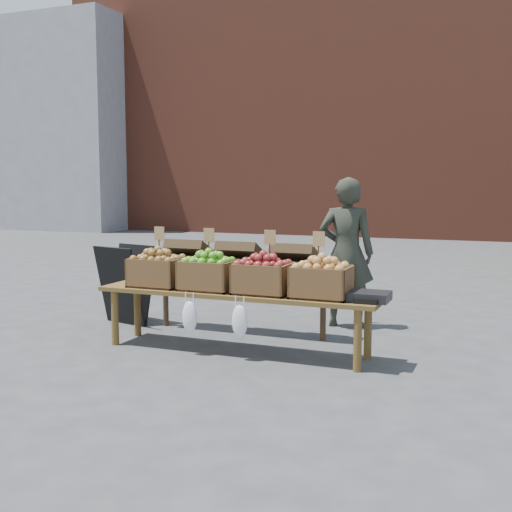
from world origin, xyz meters
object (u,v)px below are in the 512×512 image
at_px(display_bench, 236,322).
at_px(crate_russet_pears, 209,275).
at_px(vendor, 346,253).
at_px(chalkboard_sign, 126,284).
at_px(crate_green_apples, 322,282).
at_px(crate_golden_apples, 158,272).
at_px(back_table, 240,284).
at_px(weighing_scale, 369,296).
at_px(crate_red_apples, 263,278).

relative_size(display_bench, crate_russet_pears, 5.40).
xyz_separation_m(vendor, chalkboard_sign, (-2.31, -0.79, -0.37)).
xyz_separation_m(crate_russet_pears, crate_green_apples, (1.10, 0.00, 0.00)).
height_order(display_bench, crate_golden_apples, crate_golden_apples).
xyz_separation_m(back_table, display_bench, (0.27, -0.72, -0.24)).
bearing_deg(crate_green_apples, back_table, 146.57).
xyz_separation_m(vendor, display_bench, (-0.68, -1.44, -0.53)).
bearing_deg(vendor, chalkboard_sign, 11.59).
xyz_separation_m(display_bench, weighing_scale, (1.25, 0.00, 0.33)).
height_order(back_table, crate_russet_pears, back_table).
distance_m(crate_golden_apples, crate_russet_pears, 0.55).
distance_m(vendor, weighing_scale, 1.56).
xyz_separation_m(chalkboard_sign, crate_golden_apples, (0.80, -0.64, 0.26)).
relative_size(back_table, crate_red_apples, 4.20).
height_order(display_bench, crate_red_apples, crate_red_apples).
distance_m(chalkboard_sign, crate_green_apples, 2.55).
distance_m(crate_red_apples, weighing_scale, 0.98).
bearing_deg(crate_green_apples, crate_russet_pears, 180.00).
bearing_deg(back_table, crate_green_apples, -33.43).
bearing_deg(display_bench, crate_red_apples, 0.00).
bearing_deg(crate_russet_pears, weighing_scale, 0.00).
xyz_separation_m(back_table, crate_red_apples, (0.54, -0.72, 0.19)).
bearing_deg(back_table, chalkboard_sign, -176.80).
bearing_deg(chalkboard_sign, display_bench, -8.02).
bearing_deg(weighing_scale, vendor, 111.49).
relative_size(vendor, crate_green_apples, 3.27).
xyz_separation_m(back_table, crate_russet_pears, (-0.01, -0.72, 0.19)).
relative_size(display_bench, weighing_scale, 7.94).
height_order(chalkboard_sign, back_table, back_table).
height_order(back_table, weighing_scale, back_table).
height_order(chalkboard_sign, weighing_scale, chalkboard_sign).
xyz_separation_m(chalkboard_sign, crate_russet_pears, (1.35, -0.64, 0.26)).
distance_m(vendor, crate_golden_apples, 2.09).
bearing_deg(crate_red_apples, crate_green_apples, 0.00).
bearing_deg(vendor, crate_red_apples, 66.76).
bearing_deg(vendor, crate_green_apples, 88.28).
bearing_deg(crate_red_apples, vendor, 74.06).
bearing_deg(back_table, crate_russet_pears, -90.74).
bearing_deg(display_bench, crate_golden_apples, 180.00).
height_order(crate_red_apples, weighing_scale, crate_red_apples).
bearing_deg(crate_green_apples, vendor, 95.57).
xyz_separation_m(vendor, crate_russet_pears, (-0.96, -1.44, -0.11)).
xyz_separation_m(vendor, weighing_scale, (0.57, -1.44, -0.21)).
xyz_separation_m(display_bench, crate_russet_pears, (-0.27, 0.00, 0.42)).
bearing_deg(chalkboard_sign, weighing_scale, 0.95).
bearing_deg(crate_green_apples, display_bench, 180.00).
bearing_deg(display_bench, back_table, 110.26).
height_order(crate_russet_pears, crate_green_apples, same).
distance_m(vendor, chalkboard_sign, 2.47).
bearing_deg(vendor, back_table, 29.66).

